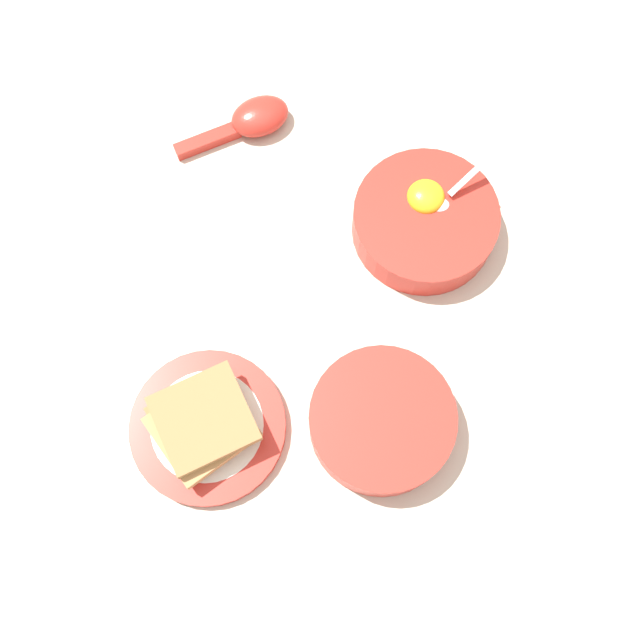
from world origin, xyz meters
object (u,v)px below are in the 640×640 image
Objects in this scene: toast_sandwich at (203,422)px; egg_bowl at (425,220)px; toast_plate at (208,427)px; congee_bowl at (382,421)px; soup_spoon at (253,120)px.

egg_bowl is at bearing -136.46° from toast_sandwich.
congee_bowl reaches higher than toast_plate.
egg_bowl is 0.99× the size of toast_plate.
egg_bowl reaches higher than soup_spoon.
soup_spoon is 0.41m from congee_bowl.
congee_bowl is (-0.19, -0.00, -0.01)m from toast_sandwich.
egg_bowl is 1.26× the size of toast_sandwich.
egg_bowl is 0.35m from toast_sandwich.
egg_bowl is 0.35m from toast_plate.
toast_plate is (0.25, 0.24, -0.02)m from egg_bowl.
toast_sandwich is at bearing 0.47° from congee_bowl.
toast_sandwich is 0.39m from soup_spoon.
egg_bowl reaches higher than toast_plate.
toast_sandwich reaches higher than congee_bowl.
toast_plate is 0.19m from congee_bowl.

